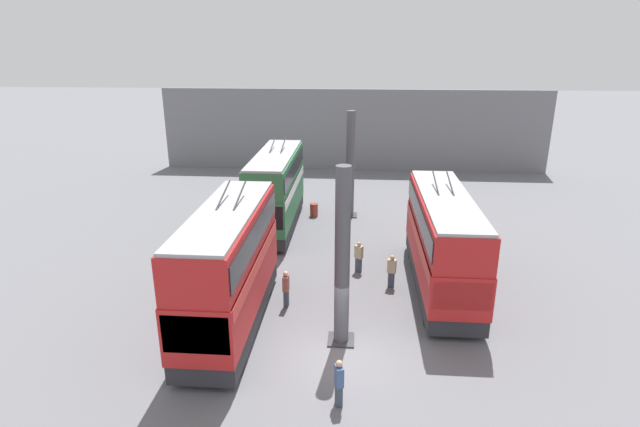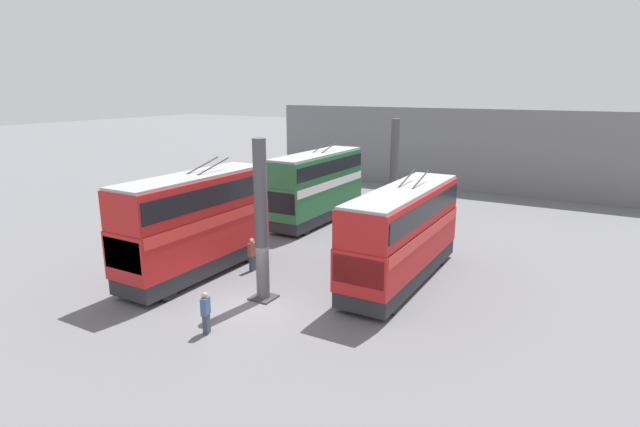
{
  "view_description": "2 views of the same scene",
  "coord_description": "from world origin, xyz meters",
  "views": [
    {
      "loc": [
        -16.47,
        -0.5,
        11.47
      ],
      "look_at": [
        8.51,
        1.43,
        2.92
      ],
      "focal_mm": 28.0,
      "sensor_mm": 36.0,
      "label": 1
    },
    {
      "loc": [
        -15.97,
        -12.83,
        9.4
      ],
      "look_at": [
        5.86,
        -0.25,
        3.01
      ],
      "focal_mm": 28.0,
      "sensor_mm": 36.0,
      "label": 2
    }
  ],
  "objects": [
    {
      "name": "bus_left_near",
      "position": [
        6.22,
        -4.69,
        2.68
      ],
      "size": [
        10.08,
        2.54,
        5.32
      ],
      "color": "black",
      "rests_on": "ground_plane"
    },
    {
      "name": "depot_back_wall",
      "position": [
        30.43,
        0.0,
        3.77
      ],
      "size": [
        0.5,
        36.0,
        7.54
      ],
      "color": "slate",
      "rests_on": "ground_plane"
    },
    {
      "name": "ground_plane",
      "position": [
        0.0,
        0.0,
        0.0
      ],
      "size": [
        240.0,
        240.0,
        0.0
      ],
      "primitive_type": "plane",
      "color": "slate"
    },
    {
      "name": "person_aisle_foreground",
      "position": [
        -2.72,
        -0.06,
        0.93
      ],
      "size": [
        0.47,
        0.35,
        1.74
      ],
      "rotation": [
        0.0,
        0.0,
        5.01
      ],
      "color": "#384251",
      "rests_on": "ground_plane"
    },
    {
      "name": "person_aisle_midway",
      "position": [
        7.66,
        -0.68,
        0.9
      ],
      "size": [
        0.43,
        0.48,
        1.7
      ],
      "rotation": [
        0.0,
        0.0,
        2.55
      ],
      "color": "#384251",
      "rests_on": "ground_plane"
    },
    {
      "name": "support_column_near",
      "position": [
        1.11,
        0.0,
        3.53
      ],
      "size": [
        1.07,
        1.07,
        7.31
      ],
      "color": "#4C4C51",
      "rests_on": "ground_plane"
    },
    {
      "name": "person_by_left_row",
      "position": [
        6.03,
        -2.3,
        0.9
      ],
      "size": [
        0.32,
        0.46,
        1.71
      ],
      "rotation": [
        0.0,
        0.0,
        2.92
      ],
      "color": "#384251",
      "rests_on": "ground_plane"
    },
    {
      "name": "person_by_right_row",
      "position": [
        3.7,
        2.61,
        0.95
      ],
      "size": [
        0.44,
        0.28,
        1.78
      ],
      "rotation": [
        0.0,
        0.0,
        1.48
      ],
      "color": "#384251",
      "rests_on": "ground_plane"
    },
    {
      "name": "bus_right_far",
      "position": [
        14.01,
        4.69,
        2.81
      ],
      "size": [
        9.43,
        2.54,
        5.56
      ],
      "color": "black",
      "rests_on": "ground_plane"
    },
    {
      "name": "support_column_far",
      "position": [
        16.76,
        0.0,
        3.53
      ],
      "size": [
        1.07,
        1.07,
        7.31
      ],
      "color": "#4C4C51",
      "rests_on": "ground_plane"
    },
    {
      "name": "bus_right_mid",
      "position": [
        1.87,
        4.69,
        2.97
      ],
      "size": [
        9.02,
        2.54,
        5.84
      ],
      "color": "black",
      "rests_on": "ground_plane"
    },
    {
      "name": "oil_drum",
      "position": [
        16.47,
        2.47,
        0.46
      ],
      "size": [
        0.57,
        0.57,
        0.92
      ],
      "color": "#933828",
      "rests_on": "ground_plane"
    }
  ]
}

